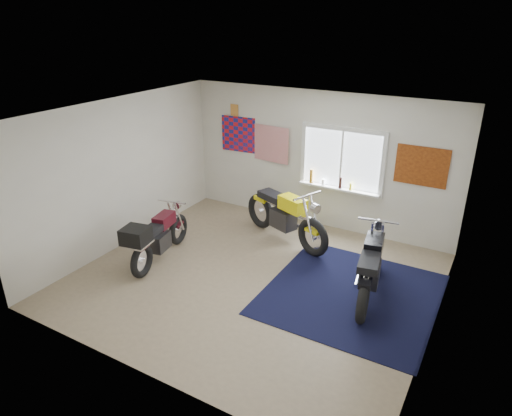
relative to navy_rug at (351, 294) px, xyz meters
The scene contains 10 objects.
ground 1.58m from the navy_rug, 166.53° to the right, with size 5.50×5.50×0.00m, color #9E896B.
room_shell 2.27m from the navy_rug, 166.53° to the right, with size 5.50×5.50×5.50m.
navy_rug is the anchor object (origin of this frame).
window_assembly 2.71m from the navy_rug, 116.18° to the left, with size 1.66×0.17×1.26m.
oil_bottles 2.61m from the navy_rug, 122.63° to the left, with size 0.87×0.07×0.28m.
flag_display 4.57m from the navy_rug, 148.39° to the left, with size 1.60×0.10×1.17m.
triumph_poster 2.65m from the navy_rug, 78.84° to the left, with size 0.90×0.03×0.70m, color #A54C14.
yellow_triumph 2.12m from the navy_rug, 146.62° to the left, with size 2.09×0.99×1.11m.
black_chrome_bike 0.52m from the navy_rug, 30.38° to the left, with size 0.64×2.03×1.05m.
maroon_tourer 3.37m from the navy_rug, 167.33° to the right, with size 0.72×1.83×0.93m.
Camera 1 is at (3.22, -5.54, 4.02)m, focal length 32.00 mm.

